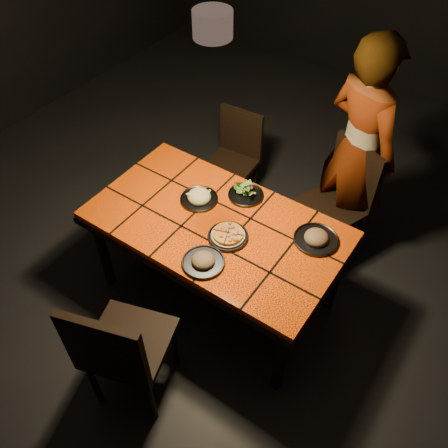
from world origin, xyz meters
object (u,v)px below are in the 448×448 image
Objects in this scene: chair_near at (120,349)px; chair_far_left at (235,153)px; diner at (359,150)px; chair_far_right at (340,196)px; dining_table at (216,231)px; plate_pizza at (228,235)px; plate_pasta at (199,198)px.

chair_near is 1.95m from chair_far_left.
diner is (0.95, 0.11, 0.38)m from chair_far_left.
chair_far_right is (0.95, -0.06, 0.07)m from chair_far_left.
dining_table is 1.94× the size of chair_far_left.
chair_near is at bearing -88.91° from dining_table.
plate_pizza is (-0.34, -1.12, -0.09)m from diner.
chair_near is 0.58× the size of diner.
plate_pizza is (0.12, 0.87, 0.20)m from chair_near.
chair_near is 1.05× the size of chair_far_right.
dining_table is 0.18m from plate_pizza.
chair_near is 1.08m from plate_pasta.
chair_near is at bearing -97.58° from plate_pizza.
chair_far_left is (-0.48, 0.95, -0.19)m from dining_table.
diner is at bearing 2.30° from chair_far_left.
plate_pasta is (-0.68, -0.79, 0.23)m from chair_far_right.
chair_far_left is at bearing -92.85° from chair_near.
plate_pizza is at bearing -115.27° from chair_near.
dining_table is 1.63× the size of chair_near.
chair_far_right is 0.35m from diner.
chair_near reaches higher than chair_far_right.
dining_table is at bearing -106.60° from chair_near.
chair_far_left is 0.93m from plate_pasta.
chair_far_left reaches higher than dining_table.
plate_pizza is 0.38m from plate_pasta.
plate_pasta is at bearing 153.80° from dining_table.
diner reaches higher than chair_far_right.
dining_table is at bearing 154.73° from plate_pizza.
chair_far_left is at bearing 30.75° from diner.
chair_far_left reaches higher than plate_pizza.
plate_pasta is (-0.21, 0.10, 0.10)m from dining_table.
chair_far_left is 3.15× the size of plate_pizza.
chair_near is at bearing -79.34° from chair_far_left.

